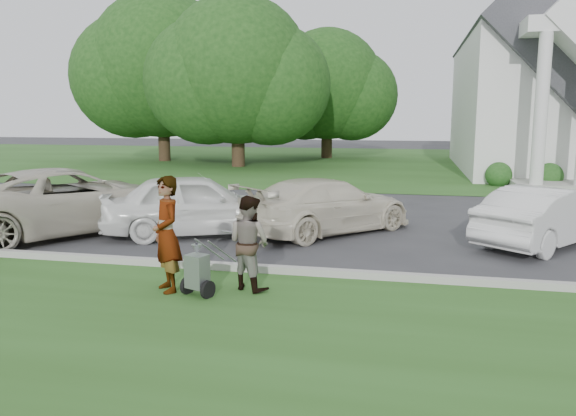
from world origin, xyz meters
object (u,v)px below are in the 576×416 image
(parking_meter_near, at_px, (171,233))
(car_d, at_px, (546,216))
(person_left, at_px, (167,235))
(car_b, at_px, (197,204))
(tree_back, at_px, (327,90))
(church, at_px, (555,57))
(person_right, at_px, (249,243))
(car_c, at_px, (326,206))
(tree_left, at_px, (237,77))
(tree_far, at_px, (161,72))
(striping_cart, at_px, (198,272))
(car_a, at_px, (69,200))

(parking_meter_near, relative_size, car_d, 0.30)
(person_left, relative_size, car_b, 0.43)
(tree_back, bearing_deg, church, -27.85)
(person_right, xyz_separation_m, car_b, (-2.50, 3.95, -0.03))
(church, relative_size, car_d, 5.86)
(tree_back, bearing_deg, car_c, -81.48)
(parking_meter_near, bearing_deg, car_c, 63.36)
(person_left, bearing_deg, tree_back, 141.45)
(parking_meter_near, bearing_deg, tree_left, 104.35)
(tree_far, relative_size, striping_cart, 10.70)
(car_a, height_order, car_b, car_a)
(tree_far, distance_m, striping_cart, 29.35)
(person_right, relative_size, car_a, 0.27)
(person_right, distance_m, parking_meter_near, 1.73)
(tree_far, xyz_separation_m, person_right, (13.25, -25.47, -4.89))
(tree_back, bearing_deg, tree_far, -153.44)
(tree_far, distance_m, person_left, 28.88)
(tree_far, relative_size, person_left, 6.01)
(tree_far, xyz_separation_m, car_b, (10.75, -21.51, -4.92))
(person_left, bearing_deg, car_d, 83.63)
(parking_meter_near, bearing_deg, car_a, 143.67)
(tree_left, distance_m, person_right, 24.00)
(tree_left, bearing_deg, car_d, -54.17)
(tree_back, distance_m, person_left, 31.16)
(person_left, distance_m, car_d, 8.57)
(tree_left, xyz_separation_m, car_b, (4.75, -18.51, -4.34))
(car_a, bearing_deg, tree_left, -51.93)
(striping_cart, distance_m, car_a, 6.51)
(tree_left, bearing_deg, car_c, -65.92)
(tree_left, distance_m, person_left, 23.99)
(church, height_order, car_d, church)
(tree_far, bearing_deg, church, -4.66)
(tree_far, xyz_separation_m, car_c, (13.83, -20.51, -5.00))
(tree_back, distance_m, car_a, 27.30)
(tree_back, height_order, car_c, tree_back)
(tree_back, bearing_deg, striping_cart, -85.32)
(car_a, bearing_deg, car_c, -134.05)
(church, bearing_deg, person_right, -112.47)
(person_right, xyz_separation_m, car_d, (5.64, 4.61, -0.12))
(church, height_order, parking_meter_near, church)
(person_right, xyz_separation_m, parking_meter_near, (-1.64, 0.54, -0.01))
(tree_far, distance_m, car_c, 25.23)
(tree_left, height_order, tree_far, tree_far)
(person_right, height_order, car_d, person_right)
(tree_back, xyz_separation_m, person_left, (1.95, -30.87, -3.76))
(striping_cart, bearing_deg, person_right, 57.49)
(tree_back, bearing_deg, person_right, -83.91)
(church, relative_size, striping_cart, 22.16)
(church, distance_m, car_a, 25.85)
(striping_cart, bearing_deg, tree_far, 136.29)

